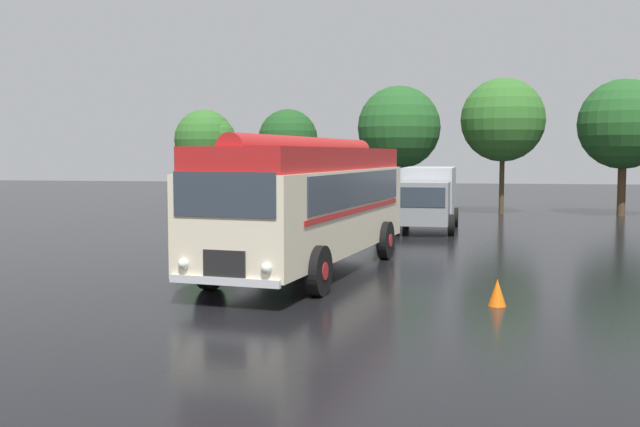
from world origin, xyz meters
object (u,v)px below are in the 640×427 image
car_near_left (292,206)px  box_van (428,196)px  traffic_cone (497,292)px  car_mid_left (356,207)px  vintage_bus (310,199)px

car_near_left → box_van: (5.68, -0.39, 0.52)m
car_near_left → traffic_cone: size_ratio=7.70×
box_van → traffic_cone: (1.84, -15.16, -1.09)m
car_near_left → box_van: 5.72m
car_mid_left → box_van: bearing=-11.6°
car_near_left → car_mid_left: bearing=4.9°
vintage_bus → box_van: size_ratio=1.77×
car_near_left → traffic_cone: bearing=-64.2°
car_mid_left → box_van: box_van is taller
car_near_left → vintage_bus: bearing=-75.9°
vintage_bus → car_mid_left: 12.17m
car_mid_left → car_near_left: bearing=-175.1°
traffic_cone → vintage_bus: bearing=141.0°
vintage_bus → car_near_left: vintage_bus is taller
vintage_bus → traffic_cone: vintage_bus is taller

